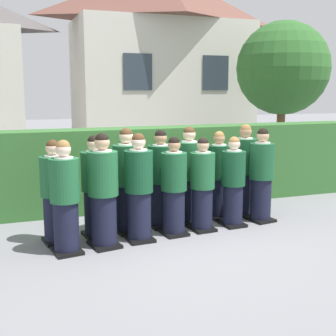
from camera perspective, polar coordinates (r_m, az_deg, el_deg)
The scene contains 18 objects.
ground_plane at distance 7.47m, azimuth 0.64°, elevation -8.25°, with size 60.00×60.00×0.00m, color slate.
student_front_row_0 at distance 6.62m, azimuth -12.65°, elevation -3.90°, with size 0.44×0.52×1.63m.
student_front_row_1 at distance 6.78m, azimuth -8.04°, elevation -3.13°, with size 0.47×0.57×1.70m.
student_front_row_2 at distance 7.02m, azimuth -3.64°, elevation -2.74°, with size 0.43×0.50×1.67m.
student_front_row_3 at distance 7.29m, azimuth 0.74°, elevation -2.58°, with size 0.41×0.49×1.58m.
student_front_row_4 at distance 7.55m, azimuth 4.30°, elevation -2.33°, with size 0.40×0.46×1.55m.
student_front_row_5 at distance 7.85m, azimuth 8.11°, elevation -1.96°, with size 0.40×0.50×1.53m.
student_front_row_6 at distance 8.22m, azimuth 11.53°, elevation -1.13°, with size 0.45×0.53×1.65m.
student_rear_row_0 at distance 7.12m, azimuth -13.93°, elevation -3.19°, with size 0.42×0.50×1.58m.
student_rear_row_1 at distance 7.29m, azimuth -9.06°, elevation -2.58°, with size 0.43×0.51×1.62m.
student_rear_row_2 at distance 7.44m, azimuth -5.13°, elevation -1.88°, with size 0.44×0.53×1.71m.
student_rear_row_3 at distance 7.72m, azimuth -0.92°, elevation -1.63°, with size 0.43×0.49×1.65m.
student_rear_row_4 at distance 7.96m, azimuth 2.62°, elevation -1.16°, with size 0.44×0.55×1.69m.
student_rear_row_5 at distance 8.29m, azimuth 6.29°, elevation -1.13°, with size 0.41×0.51×1.58m.
student_rear_row_6 at distance 8.59m, azimuth 9.47°, elevation -0.47°, with size 0.45×0.53×1.69m.
hedge at distance 9.05m, azimuth -3.66°, elevation 0.05°, with size 9.82×0.70×1.57m.
school_building_main at distance 16.17m, azimuth -0.77°, elevation 13.06°, with size 6.18×3.22×6.31m.
oak_tree_right at distance 13.81m, azimuth 14.09°, elevation 11.90°, with size 2.65×2.65×4.23m.
Camera 1 is at (-2.52, -6.64, 2.31)m, focal length 49.06 mm.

